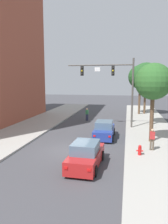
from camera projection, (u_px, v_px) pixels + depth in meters
ground_plane at (72, 151)px, 16.83m from camera, size 120.00×120.00×0.00m
sidewalk_right at (161, 155)px, 15.56m from camera, size 5.00×60.00×0.15m
traffic_signal_mast at (113, 80)px, 24.00m from camera, size 7.25×0.38×7.50m
car_lead_blue at (104, 130)px, 20.42m from camera, size 1.87×4.26×1.60m
car_following_red at (86, 155)px, 13.66m from camera, size 1.95×4.29×1.60m
pedestrian_crossing_road at (87, 114)px, 28.97m from camera, size 0.36×0.22×1.64m
pedestrian_sidewalk_right_walker at (152, 138)px, 16.35m from camera, size 0.36×0.22×1.64m
fire_hydrant at (140, 150)px, 15.37m from camera, size 0.48×0.24×0.72m
street_tree_nearest at (153, 82)px, 18.09m from camera, size 3.04×3.04×6.60m
street_tree_second at (153, 79)px, 25.04m from camera, size 3.37×3.37×7.04m
street_tree_third at (146, 77)px, 33.26m from camera, size 4.21×4.21×7.79m
street_tree_farthest at (140, 77)px, 32.96m from camera, size 3.56×3.56×7.40m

